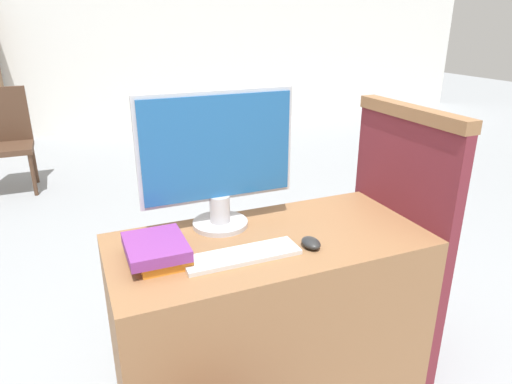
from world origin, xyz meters
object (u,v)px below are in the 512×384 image
Objects in this scene: keyboard at (242,255)px; far_chair at (5,136)px; book_stack at (158,250)px; mouse at (311,243)px; monitor at (218,159)px.

keyboard is 3.53m from far_chair.
book_stack is (-0.27, 0.10, 0.03)m from keyboard.
mouse reaches higher than keyboard.
keyboard is 1.66× the size of book_stack.
mouse is 0.37× the size of book_stack.
mouse is at bearing -12.97° from book_stack.
monitor is at bearing 87.21° from keyboard.
book_stack is at bearing 160.26° from keyboard.
far_chair reaches higher than book_stack.
keyboard is 0.29m from book_stack.
monitor is 0.41m from book_stack.
monitor is at bearing 32.62° from book_stack.
mouse is at bearing -50.99° from monitor.
monitor is 0.39m from keyboard.
monitor reaches higher than book_stack.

